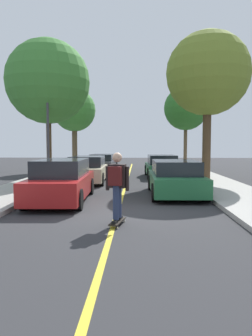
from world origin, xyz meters
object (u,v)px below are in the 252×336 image
street_tree_left_nearest (48,82)px  skateboarder (117,183)px  parked_car_left_nearest (62,181)px  street_tree_left_near (74,111)px  parked_car_left_far (103,163)px  parked_car_right_nearest (175,178)px  skateboard (117,221)px  parked_car_left_near (87,169)px  street_tree_right_nearest (208,74)px  parked_car_right_near (162,166)px  streetlamp (48,119)px  street_tree_right_near (186,109)px

street_tree_left_nearest → skateboarder: street_tree_left_nearest is taller
parked_car_left_nearest → street_tree_left_near: 13.84m
parked_car_left_far → parked_car_right_nearest: 11.99m
skateboard → parked_car_left_nearest: bearing=123.4°
parked_car_left_near → parked_car_right_nearest: 5.76m
parked_car_right_nearest → street_tree_right_nearest: size_ratio=0.55×
skateboarder → street_tree_left_near: bearing=104.7°
parked_car_right_near → skateboarder: (-1.95, -11.57, 0.39)m
parked_car_right_nearest → street_tree_right_nearest: 7.13m
skateboarder → street_tree_left_nearest: bearing=114.5°
street_tree_right_nearest → streetlamp: (-7.99, -1.54, -2.42)m
parked_car_right_nearest → skateboarder: 5.06m
skateboard → parked_car_right_nearest: bearing=67.3°
parked_car_left_near → streetlamp: (-1.75, -0.98, 2.51)m
street_tree_left_nearest → street_tree_left_near: bearing=90.0°
parked_car_left_nearest → street_tree_left_near: bearing=99.4°
parked_car_left_near → street_tree_right_near: 10.85m
parked_car_left_near → parked_car_right_near: (4.06, 2.83, -0.03)m
parked_car_right_near → street_tree_right_nearest: bearing=-46.2°
street_tree_right_nearest → skateboard: (-4.12, -9.27, -5.53)m
parked_car_left_far → street_tree_left_nearest: (-2.18, -6.51, 4.67)m
parked_car_left_nearest → street_tree_left_nearest: street_tree_left_nearest is taller
street_tree_right_nearest → skateboard: bearing=-114.0°
parked_car_right_near → streetlamp: streetlamp is taller
street_tree_right_nearest → parked_car_left_nearest: bearing=-135.9°
street_tree_left_near → street_tree_right_near: (8.42, 0.29, 0.16)m
parked_car_left_near → street_tree_right_nearest: size_ratio=0.55×
parked_car_left_nearest → street_tree_left_nearest: bearing=109.5°
parked_car_left_nearest → street_tree_left_nearest: 8.00m
parked_car_left_near → skateboarder: skateboarder is taller
street_tree_right_near → parked_car_left_far: bearing=-173.3°
street_tree_left_nearest → street_tree_right_nearest: bearing=-0.8°
parked_car_right_near → street_tree_left_nearest: bearing=-161.0°
skateboarder → street_tree_right_near: bearing=76.1°
street_tree_right_near → street_tree_left_near: bearing=-178.1°
street_tree_left_near → streetlamp: street_tree_left_near is taller
street_tree_left_nearest → skateboarder: bearing=-65.5°
parked_car_left_nearest → street_tree_left_nearest: (-2.18, 6.17, 4.60)m
parked_car_right_nearest → skateboard: (-1.94, -4.62, -0.58)m
street_tree_left_nearest → streetlamp: (0.43, -1.66, -2.11)m
parked_car_left_nearest → street_tree_right_nearest: bearing=44.1°
street_tree_left_near → street_tree_right_nearest: (8.42, -7.08, 1.07)m
parked_car_right_near → skateboarder: size_ratio=2.50×
parked_car_left_far → street_tree_right_near: (6.24, 0.73, 4.07)m
parked_car_left_nearest → parked_car_left_far: bearing=90.0°
parked_car_left_nearest → parked_car_right_nearest: (4.06, 1.40, -0.04)m
skateboard → skateboarder: 0.95m
parked_car_left_near → parked_car_left_far: size_ratio=0.92×
parked_car_right_nearest → skateboard: bearing=-112.7°
parked_car_left_nearest → streetlamp: 5.44m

